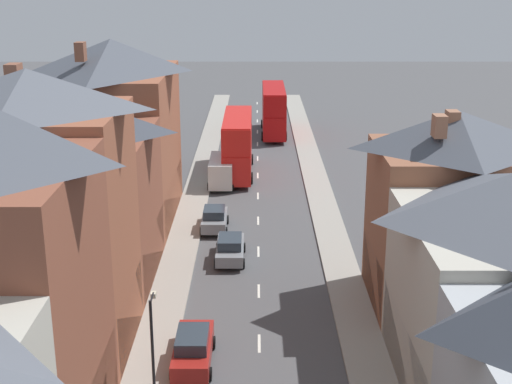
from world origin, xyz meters
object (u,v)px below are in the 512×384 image
delivery_van (221,171)px  street_lamp (153,351)px  car_near_blue (193,348)px  double_decker_bus_mid_street (237,144)px  car_near_silver (230,248)px  car_parked_right_a (214,219)px  double_decker_bus_lead (273,110)px

delivery_van → street_lamp: street_lamp is taller
car_near_blue → delivery_van: bearing=90.0°
double_decker_bus_mid_street → car_near_blue: double_decker_bus_mid_street is taller
car_near_silver → car_parked_right_a: (-1.30, 5.53, 0.02)m
double_decker_bus_lead → car_near_blue: (-4.89, -48.50, -1.96)m
car_parked_right_a → delivery_van: (0.00, 10.77, 0.51)m
car_near_silver → double_decker_bus_mid_street: bearing=90.0°
car_near_blue → car_parked_right_a: (0.00, 18.04, -0.02)m
double_decker_bus_lead → car_parked_right_a: bearing=-99.1°
delivery_van → car_near_blue: bearing=-90.0°
double_decker_bus_mid_street → car_parked_right_a: double_decker_bus_mid_street is taller
car_near_silver → street_lamp: street_lamp is taller
car_parked_right_a → delivery_van: 10.78m
car_near_blue → car_parked_right_a: bearing=90.0°
car_parked_right_a → car_near_silver: bearing=-76.8°
double_decker_bus_mid_street → double_decker_bus_lead: bearing=77.4°
car_parked_right_a → delivery_van: delivery_van is taller
car_parked_right_a → street_lamp: 22.60m
double_decker_bus_lead → double_decker_bus_mid_street: size_ratio=1.00×
double_decker_bus_lead → car_near_silver: 36.23m
double_decker_bus_lead → car_near_silver: double_decker_bus_lead is taller
double_decker_bus_mid_street → street_lamp: (-2.44, -36.82, 0.43)m
car_near_blue → street_lamp: street_lamp is taller
double_decker_bus_mid_street → car_parked_right_a: (-1.29, -14.38, -1.98)m
double_decker_bus_mid_street → street_lamp: 36.90m
double_decker_bus_mid_street → car_near_blue: (-1.29, -32.42, -1.96)m
double_decker_bus_mid_street → delivery_van: 4.10m
car_near_blue → car_near_silver: size_ratio=1.06×
car_near_silver → street_lamp: bearing=-98.2°
double_decker_bus_mid_street → car_near_blue: size_ratio=2.37×
double_decker_bus_mid_street → car_near_blue: bearing=-92.3°
double_decker_bus_lead → car_near_blue: double_decker_bus_lead is taller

